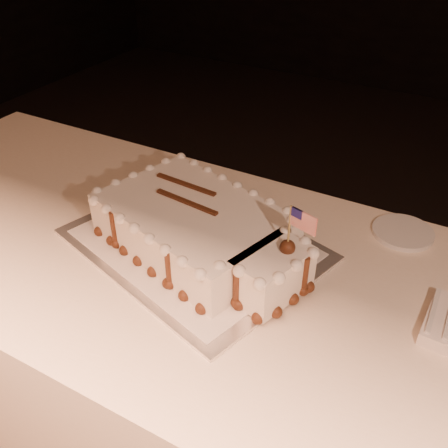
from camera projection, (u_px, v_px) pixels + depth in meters
The scene contains 5 objects.
banquet_table at pixel (263, 395), 1.27m from camera, with size 2.40×0.80×0.75m, color #F7DCBF.
cake_board at pixel (194, 244), 1.16m from camera, with size 0.55×0.41×0.01m, color silver.
doily at pixel (194, 243), 1.16m from camera, with size 0.49×0.37×0.00m, color silver.
sheet_cake at pixel (202, 230), 1.11m from camera, with size 0.55×0.40×0.21m.
side_plate at pixel (403, 232), 1.20m from camera, with size 0.14×0.14×0.01m, color silver.
Camera 1 is at (0.29, -0.13, 1.46)m, focal length 40.00 mm.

